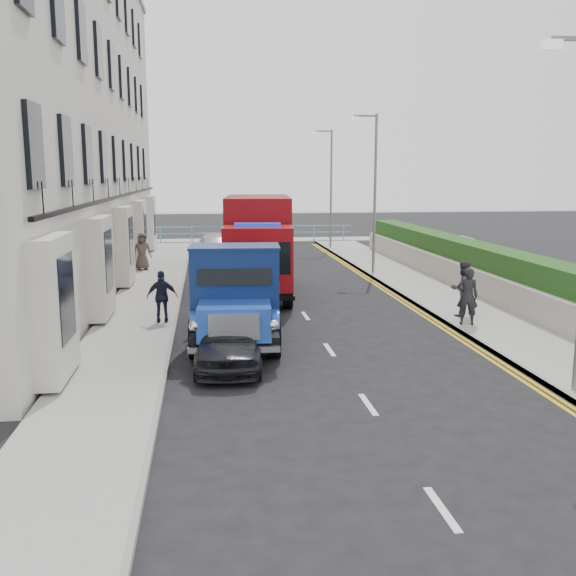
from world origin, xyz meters
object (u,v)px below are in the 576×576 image
Objects in this scene: red_lorry at (258,243)px; parked_car_front at (229,339)px; lamp_far at (329,182)px; bedford_lorry at (236,302)px; lamp_mid at (372,184)px; pedestrian_east_near at (467,296)px.

red_lorry is 9.32m from parked_car_front.
lamp_far is 24.21m from parked_car_front.
bedford_lorry is 7.74m from red_lorry.
red_lorry is at bearing 84.64° from bedford_lorry.
bedford_lorry is at bearing -106.93° from lamp_far.
lamp_mid is at bearing -90.00° from lamp_far.
red_lorry reaches higher than parked_car_front.
bedford_lorry is at bearing 84.64° from parked_car_front.
pedestrian_east_near is at bearing -89.37° from lamp_far.
lamp_mid is at bearing 63.97° from bedford_lorry.
lamp_far is at bearing -74.03° from pedestrian_east_near.
lamp_far is (0.00, 10.00, 0.00)m from lamp_mid.
bedford_lorry reaches higher than parked_car_front.
lamp_mid reaches higher than bedford_lorry.
lamp_far is 1.22× the size of bedford_lorry.
red_lorry is 4.21× the size of pedestrian_east_near.
lamp_mid is 1.87× the size of parked_car_front.
bedford_lorry is at bearing 26.03° from pedestrian_east_near.
bedford_lorry is 3.41× the size of pedestrian_east_near.
pedestrian_east_near is (0.22, -10.22, -3.04)m from lamp_mid.
lamp_far reaches higher than pedestrian_east_near.
parked_car_front is at bearing -95.25° from bedford_lorry.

